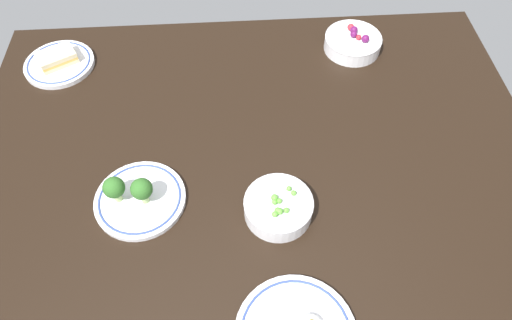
{
  "coord_description": "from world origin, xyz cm",
  "views": [
    {
      "loc": [
        4.2,
        62.37,
        90.71
      ],
      "look_at": [
        0.0,
        0.0,
        6.0
      ],
      "focal_mm": 32.12,
      "sensor_mm": 36.0,
      "label": 1
    }
  ],
  "objects_px": {
    "plate_broccoli": "(137,197)",
    "bowl_peas": "(278,207)",
    "plate_sandwich": "(59,62)",
    "bowl_berries": "(353,42)"
  },
  "relations": [
    {
      "from": "plate_broccoli",
      "to": "bowl_berries",
      "type": "height_order",
      "value": "plate_broccoli"
    },
    {
      "from": "plate_broccoli",
      "to": "plate_sandwich",
      "type": "height_order",
      "value": "plate_broccoli"
    },
    {
      "from": "plate_broccoli",
      "to": "bowl_peas",
      "type": "distance_m",
      "value": 0.31
    },
    {
      "from": "bowl_berries",
      "to": "bowl_peas",
      "type": "distance_m",
      "value": 0.59
    },
    {
      "from": "plate_broccoli",
      "to": "plate_sandwich",
      "type": "distance_m",
      "value": 0.52
    },
    {
      "from": "plate_sandwich",
      "to": "bowl_peas",
      "type": "height_order",
      "value": "bowl_peas"
    },
    {
      "from": "plate_broccoli",
      "to": "bowl_peas",
      "type": "relative_size",
      "value": 1.34
    },
    {
      "from": "bowl_berries",
      "to": "bowl_peas",
      "type": "height_order",
      "value": "bowl_berries"
    },
    {
      "from": "plate_broccoli",
      "to": "bowl_berries",
      "type": "xyz_separation_m",
      "value": [
        -0.57,
        -0.47,
        0.0
      ]
    },
    {
      "from": "bowl_berries",
      "to": "bowl_peas",
      "type": "bearing_deg",
      "value": 63.38
    }
  ]
}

